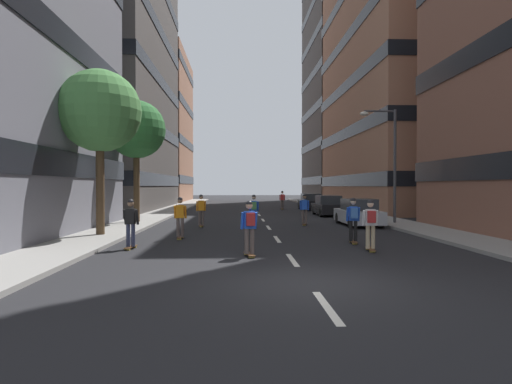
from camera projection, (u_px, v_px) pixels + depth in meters
The scene contains 23 objects.
ground_plane at pixel (259, 215), 33.16m from camera, with size 139.97×139.97×0.00m, color black.
sidewalk_left at pixel (167, 212), 35.75m from camera, with size 2.53×64.15×0.14m, color gray.
sidewalk_right at pixel (346, 211), 36.40m from camera, with size 2.53×64.15×0.14m, color gray.
lane_markings at pixel (259, 215), 32.83m from camera, with size 0.16×52.20×0.01m.
building_left_mid at pixel (85, 37), 40.29m from camera, with size 14.75×21.45×32.64m.
building_left_far at pixel (135, 128), 60.19m from camera, with size 14.75×16.29×20.72m.
building_right_mid at pixel (419, 68), 41.72m from camera, with size 14.75×23.71×27.63m.
building_right_far at pixel (361, 81), 61.47m from camera, with size 14.75×17.14×34.81m.
parked_car_near at pixel (311, 202), 39.80m from camera, with size 1.82×4.40×1.52m.
parked_car_mid at pixel (328, 206), 32.04m from camera, with size 1.82×4.40×1.52m.
parked_car_far at pixel (358, 213), 24.00m from camera, with size 1.82×4.40×1.52m.
street_tree_near at pixel (136, 130), 24.99m from camera, with size 3.41×3.41×7.15m.
street_tree_mid at pixel (100, 112), 18.37m from camera, with size 3.55×3.55×7.14m.
streetlamp_right at pixel (389, 153), 24.35m from camera, with size 2.13×0.30×6.50m.
skater_0 at pixel (353, 218), 16.49m from camera, with size 0.55×0.91×1.78m.
skater_1 at pixel (180, 216), 17.90m from camera, with size 0.53×0.90×1.78m.
skater_2 at pixel (254, 209), 22.68m from camera, with size 0.53×0.90×1.78m.
skater_3 at pixel (371, 222), 14.54m from camera, with size 0.55×0.92×1.78m.
skater_4 at pixel (304, 208), 24.20m from camera, with size 0.57×0.92×1.78m.
skater_5 at pixel (131, 221), 15.05m from camera, with size 0.55×0.92×1.78m.
skater_6 at pixel (201, 209), 23.30m from camera, with size 0.56×0.92×1.78m.
skater_7 at pixel (249, 225), 13.44m from camera, with size 0.57×0.92×1.78m.
skater_8 at pixel (282, 199), 40.52m from camera, with size 0.55×0.92×1.78m.
Camera 1 is at (-1.65, -9.76, 2.25)m, focal length 29.75 mm.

